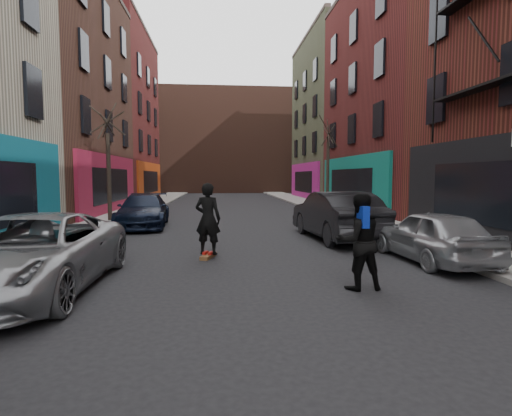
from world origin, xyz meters
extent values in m
cube|color=gray|center=(-6.25, 30.00, 0.07)|extent=(2.50, 84.00, 0.13)
cube|color=gray|center=(6.25, 30.00, 0.07)|extent=(2.50, 84.00, 0.13)
cube|color=#47281E|center=(0.00, 56.00, 7.00)|extent=(40.00, 10.00, 14.00)
imported|color=gray|center=(-4.60, 6.27, 0.76)|extent=(2.58, 5.47, 1.51)
imported|color=black|center=(-4.29, 16.22, 0.73)|extent=(2.34, 5.13, 1.45)
imported|color=#93959B|center=(4.60, 8.12, 0.70)|extent=(1.78, 4.14, 1.39)
imported|color=black|center=(3.20, 12.06, 0.86)|extent=(2.22, 5.32, 1.71)
cube|color=brown|center=(-1.27, 9.19, 0.05)|extent=(0.46, 0.83, 0.10)
imported|color=black|center=(-1.27, 9.19, 1.09)|extent=(0.83, 0.67, 1.98)
imported|color=black|center=(1.79, 5.84, 0.96)|extent=(0.97, 0.78, 1.92)
cube|color=#0B27A7|center=(1.81, 5.66, 1.47)|extent=(0.16, 0.31, 0.42)
camera|label=1|loc=(-0.97, -1.76, 2.26)|focal=28.00mm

